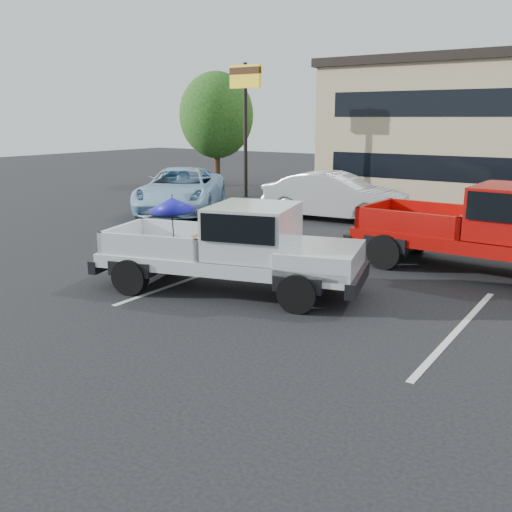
{
  "coord_description": "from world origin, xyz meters",
  "views": [
    {
      "loc": [
        5.33,
        -7.78,
        3.62
      ],
      "look_at": [
        -0.01,
        0.11,
        1.3
      ],
      "focal_mm": 40.0,
      "sensor_mm": 36.0,
      "label": 1
    }
  ],
  "objects_px": {
    "motel_sign": "(245,94)",
    "blue_suv": "(181,190)",
    "silver_pickup": "(243,244)",
    "red_pickup": "(507,227)",
    "silver_sedan": "(335,196)",
    "tree_left": "(216,115)"
  },
  "relations": [
    {
      "from": "motel_sign",
      "to": "red_pickup",
      "type": "xyz_separation_m",
      "value": [
        12.89,
        -7.82,
        -3.49
      ]
    },
    {
      "from": "motel_sign",
      "to": "silver_sedan",
      "type": "height_order",
      "value": "motel_sign"
    },
    {
      "from": "silver_pickup",
      "to": "silver_sedan",
      "type": "relative_size",
      "value": 1.16
    },
    {
      "from": "silver_pickup",
      "to": "blue_suv",
      "type": "height_order",
      "value": "silver_pickup"
    },
    {
      "from": "tree_left",
      "to": "silver_sedan",
      "type": "relative_size",
      "value": 1.16
    },
    {
      "from": "red_pickup",
      "to": "blue_suv",
      "type": "relative_size",
      "value": 1.07
    },
    {
      "from": "red_pickup",
      "to": "silver_sedan",
      "type": "relative_size",
      "value": 1.25
    },
    {
      "from": "tree_left",
      "to": "silver_pickup",
      "type": "relative_size",
      "value": 1.0
    },
    {
      "from": "silver_pickup",
      "to": "red_pickup",
      "type": "height_order",
      "value": "red_pickup"
    },
    {
      "from": "red_pickup",
      "to": "silver_sedan",
      "type": "height_order",
      "value": "red_pickup"
    },
    {
      "from": "motel_sign",
      "to": "blue_suv",
      "type": "relative_size",
      "value": 0.98
    },
    {
      "from": "silver_pickup",
      "to": "blue_suv",
      "type": "relative_size",
      "value": 0.98
    },
    {
      "from": "silver_pickup",
      "to": "silver_sedan",
      "type": "xyz_separation_m",
      "value": [
        -2.35,
        9.09,
        -0.2
      ]
    },
    {
      "from": "red_pickup",
      "to": "silver_sedan",
      "type": "distance_m",
      "value": 8.12
    },
    {
      "from": "silver_sedan",
      "to": "blue_suv",
      "type": "xyz_separation_m",
      "value": [
        -5.87,
        -1.69,
        -0.01
      ]
    },
    {
      "from": "tree_left",
      "to": "red_pickup",
      "type": "height_order",
      "value": "tree_left"
    },
    {
      "from": "motel_sign",
      "to": "blue_suv",
      "type": "height_order",
      "value": "motel_sign"
    },
    {
      "from": "motel_sign",
      "to": "blue_suv",
      "type": "distance_m",
      "value": 6.22
    },
    {
      "from": "silver_pickup",
      "to": "red_pickup",
      "type": "distance_m",
      "value": 6.22
    },
    {
      "from": "red_pickup",
      "to": "silver_sedan",
      "type": "bearing_deg",
      "value": 147.44
    },
    {
      "from": "motel_sign",
      "to": "silver_pickup",
      "type": "relative_size",
      "value": 1.0
    },
    {
      "from": "motel_sign",
      "to": "tree_left",
      "type": "distance_m",
      "value": 5.08
    }
  ]
}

